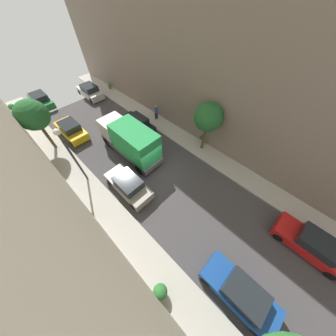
# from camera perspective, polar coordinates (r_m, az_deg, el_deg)

# --- Properties ---
(ground) EXTENTS (32.00, 32.00, 0.00)m
(ground) POSITION_cam_1_polar(r_m,az_deg,el_deg) (15.09, -3.78, -1.77)
(ground) COLOR #423F42
(sidewalk_left) EXTENTS (2.00, 44.00, 0.15)m
(sidewalk_left) POSITION_cam_1_polar(r_m,az_deg,el_deg) (13.94, -19.33, -13.45)
(sidewalk_left) COLOR #B7B2A8
(sidewalk_left) RESTS_ON ground
(sidewalk_right) EXTENTS (2.00, 44.00, 0.15)m
(sidewalk_right) POSITION_cam_1_polar(r_m,az_deg,el_deg) (17.53, 8.28, 7.87)
(sidewalk_right) COLOR #B7B2A8
(sidewalk_right) RESTS_ON ground
(building_right) EXTENTS (6.00, 44.00, 16.64)m
(building_right) POSITION_cam_1_polar(r_m,az_deg,el_deg) (16.66, 23.05, 35.73)
(building_right) COLOR gray
(building_right) RESTS_ON ground
(parked_car_left_1) EXTENTS (1.78, 4.20, 1.57)m
(parked_car_left_1) POSITION_cam_1_polar(r_m,az_deg,el_deg) (12.09, 23.04, -34.12)
(parked_car_left_1) COLOR #194799
(parked_car_left_1) RESTS_ON ground
(parked_car_left_2) EXTENTS (1.78, 4.20, 1.57)m
(parked_car_left_2) POSITION_cam_1_polar(r_m,az_deg,el_deg) (13.87, -13.12, -5.59)
(parked_car_left_2) COLOR gray
(parked_car_left_2) RESTS_ON ground
(parked_car_left_3) EXTENTS (1.78, 4.20, 1.57)m
(parked_car_left_3) POSITION_cam_1_polar(r_m,az_deg,el_deg) (20.68, -29.77, 11.14)
(parked_car_left_3) COLOR gold
(parked_car_left_3) RESTS_ON ground
(parked_car_left_4) EXTENTS (1.78, 4.20, 1.57)m
(parked_car_left_4) POSITION_cam_1_polar(r_m,az_deg,el_deg) (27.63, -36.90, 17.72)
(parked_car_left_4) COLOR #1E6638
(parked_car_left_4) RESTS_ON ground
(parked_car_right_0) EXTENTS (1.78, 4.20, 1.57)m
(parked_car_right_0) POSITION_cam_1_polar(r_m,az_deg,el_deg) (14.88, 40.25, -18.89)
(parked_car_right_0) COLOR red
(parked_car_right_0) RESTS_ON ground
(parked_car_right_1) EXTENTS (1.78, 4.20, 1.57)m
(parked_car_right_1) POSITION_cam_1_polar(r_m,az_deg,el_deg) (19.08, -10.30, 14.36)
(parked_car_right_1) COLOR black
(parked_car_right_1) RESTS_ON ground
(parked_car_right_2) EXTENTS (1.78, 4.20, 1.57)m
(parked_car_right_2) POSITION_cam_1_polar(r_m,az_deg,el_deg) (26.64, -24.70, 22.33)
(parked_car_right_2) COLOR silver
(parked_car_right_2) RESTS_ON ground
(delivery_truck) EXTENTS (2.26, 6.60, 3.38)m
(delivery_truck) POSITION_cam_1_polar(r_m,az_deg,el_deg) (15.63, -12.59, 9.06)
(delivery_truck) COLOR #4C4C51
(delivery_truck) RESTS_ON ground
(pedestrian) EXTENTS (0.40, 0.36, 1.72)m
(pedestrian) POSITION_cam_1_polar(r_m,az_deg,el_deg) (20.06, -3.99, 18.41)
(pedestrian) COLOR #2D334C
(pedestrian) RESTS_ON sidewalk_right
(street_tree_1) EXTENTS (2.44, 2.44, 4.75)m
(street_tree_1) POSITION_cam_1_polar(r_m,az_deg,el_deg) (15.01, 13.35, 16.17)
(street_tree_1) COLOR brown
(street_tree_1) RESTS_ON sidewalk_right
(street_tree_2) EXTENTS (2.53, 2.53, 4.94)m
(street_tree_2) POSITION_cam_1_polar(r_m,az_deg,el_deg) (18.41, -38.63, 13.63)
(street_tree_2) COLOR brown
(street_tree_2) RESTS_ON sidewalk_left
(potted_plant_0) EXTENTS (0.79, 0.79, 1.06)m
(potted_plant_0) POSITION_cam_1_polar(r_m,az_deg,el_deg) (11.43, -2.63, -36.08)
(potted_plant_0) COLOR #B2A899
(potted_plant_0) RESTS_ON sidewalk_left
(potted_plant_1) EXTENTS (0.45, 0.45, 0.84)m
(potted_plant_1) POSITION_cam_1_polar(r_m,az_deg,el_deg) (17.45, 11.20, 9.55)
(potted_plant_1) COLOR #B2A899
(potted_plant_1) RESTS_ON sidewalk_right
(potted_plant_2) EXTENTS (0.74, 0.74, 1.07)m
(potted_plant_2) POSITION_cam_1_polar(r_m,az_deg,el_deg) (28.09, -42.57, 14.70)
(potted_plant_2) COLOR slate
(potted_plant_2) RESTS_ON sidewalk_left
(potted_plant_3) EXTENTS (0.50, 0.50, 0.74)m
(potted_plant_3) POSITION_cam_1_polar(r_m,az_deg,el_deg) (27.55, -19.03, 24.66)
(potted_plant_3) COLOR brown
(potted_plant_3) RESTS_ON sidewalk_right
(potted_plant_4) EXTENTS (0.52, 0.52, 0.88)m
(potted_plant_4) POSITION_cam_1_polar(r_m,az_deg,el_deg) (25.01, -40.72, 11.83)
(potted_plant_4) COLOR slate
(potted_plant_4) RESTS_ON sidewalk_left
(lamp_post) EXTENTS (0.44, 0.44, 5.30)m
(lamp_post) POSITION_cam_1_polar(r_m,az_deg,el_deg) (13.70, -30.43, 5.31)
(lamp_post) COLOR #333338
(lamp_post) RESTS_ON sidewalk_left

